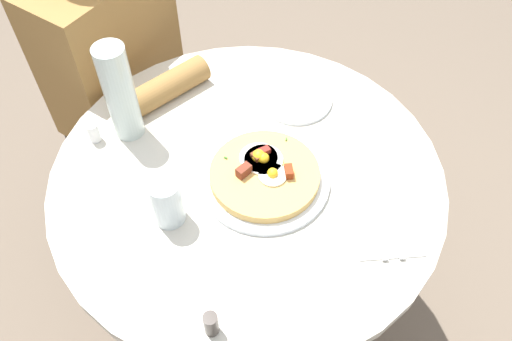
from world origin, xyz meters
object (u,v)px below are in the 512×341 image
Objects in this scene: pepper_shaker at (211,324)px; bread_plate at (296,98)px; water_bottle at (120,93)px; pizza_plate at (265,178)px; fork at (392,222)px; salt_shaker at (94,132)px; water_glass at (167,201)px; dining_table at (248,211)px; person_seated at (123,98)px; knife at (376,223)px; breakfast_pizza at (265,172)px.

bread_plate is at bearing 16.47° from pepper_shaker.
pizza_plate is at bearing -81.40° from water_bottle.
salt_shaker is at bearing 65.88° from fork.
water_glass reaches higher than fork.
fork is (0.05, -0.34, 0.17)m from dining_table.
pizza_plate reaches higher than dining_table.
person_seated is at bearing 55.53° from water_glass.
water_bottle reaches higher than water_glass.
knife is 0.70m from salt_shaker.
knife is 0.45m from water_glass.
salt_shaker is at bearing 106.86° from breakfast_pizza.
salt_shaker is (-0.12, 0.41, 0.00)m from breakfast_pizza.
water_bottle is (-0.11, 0.66, 0.12)m from fork.
fork is 3.51× the size of salt_shaker.
bread_plate reaches higher than knife.
water_bottle is 0.13m from salt_shaker.
water_bottle is at bearing 61.24° from fork.
pizza_plate is 1.20× the size of breakfast_pizza.
bread_plate is at bearing 15.66° from pizza_plate.
water_bottle is (-0.21, -0.27, 0.33)m from person_seated.
breakfast_pizza is 1.39× the size of knife.
bread_plate is (0.27, 0.07, -0.00)m from pizza_plate.
salt_shaker is at bearing 138.95° from bread_plate.
bread_plate is 0.52m from salt_shaker.
knife is at bearing -82.37° from water_bottle.
person_seated reaches higher than salt_shaker.
breakfast_pizza is at bearing 61.54° from fork.
water_glass is (-0.23, 0.38, 0.05)m from knife.
knife is 0.64m from water_bottle.
knife reaches higher than dining_table.
salt_shaker is (-0.28, -0.22, 0.22)m from person_seated.
fork is at bearing -81.06° from dining_table.
fork is 0.70× the size of water_bottle.
dining_table is 0.20m from breakfast_pizza.
bread_plate is 1.05× the size of knife.
pepper_shaker reaches higher than pizza_plate.
water_bottle is at bearing 98.95° from breakfast_pizza.
water_glass reaches higher than pizza_plate.
salt_shaker is at bearing 108.25° from dining_table.
person_seated is 0.42m from salt_shaker.
breakfast_pizza is at bearing 48.00° from pizza_plate.
bread_plate is 0.47m from water_glass.
bread_plate is at bearing 5.65° from dining_table.
fork reaches higher than dining_table.
water_bottle is (-0.05, 0.36, 0.12)m from pizza_plate.
water_glass is at bearing 174.78° from bread_plate.
water_glass is at bearing 82.93° from knife.
water_glass reaches higher than dining_table.
breakfast_pizza reaches higher than fork.
water_bottle reaches higher than salt_shaker.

